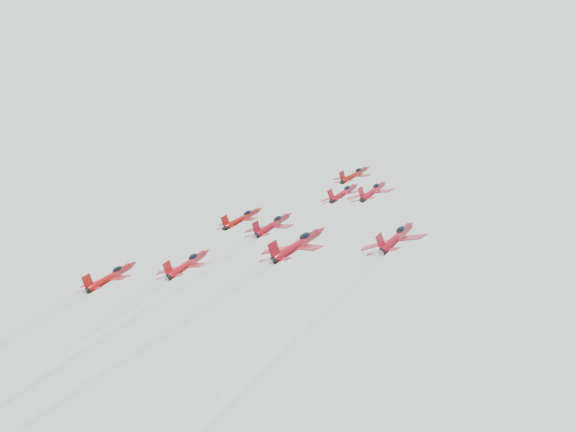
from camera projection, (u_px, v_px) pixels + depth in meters
The scene contains 6 objects.
jet_lead at pixel (355, 174), 158.88m from camera, with size 8.59×10.97×7.04m.
jet_row2_left at pixel (242, 218), 150.98m from camera, with size 9.23×11.80×7.58m.
jet_row2_center at pixel (344, 193), 142.58m from camera, with size 8.42×10.76×6.91m.
jet_row2_right at pixel (373, 191), 135.05m from camera, with size 8.75×11.18×7.18m.
jet_center at pixel (71, 349), 97.82m from camera, with size 9.55×89.70×54.09m.
jet_rear_farright at pixel (176, 421), 64.83m from camera, with size 9.00×84.57×51.00m.
Camera 1 is at (78.27, -101.50, 122.93)m, focal length 50.00 mm.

